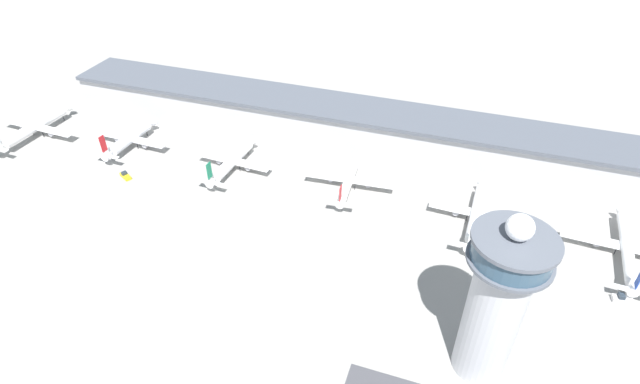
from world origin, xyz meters
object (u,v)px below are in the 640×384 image
airplane_gate_charlie (233,161)px  airplane_gate_foxtrot (627,248)px  service_truck_fuel (125,176)px  airplane_gate_echo (476,213)px  service_truck_catering (494,308)px  airplane_gate_alpha (35,127)px  airplane_gate_delta (349,179)px  control_tower (497,301)px  service_truck_baggage (622,299)px  airplane_gate_bravo (130,138)px

airplane_gate_charlie → airplane_gate_foxtrot: 144.42m
airplane_gate_foxtrot → service_truck_fuel: bearing=-175.5°
airplane_gate_echo → service_truck_catering: airplane_gate_echo is taller
airplane_gate_alpha → airplane_gate_delta: airplane_gate_alpha is taller
control_tower → service_truck_catering: 31.77m
control_tower → airplane_gate_delta: size_ratio=1.44×
airplane_gate_alpha → airplane_gate_charlie: airplane_gate_alpha is taller
airplane_gate_alpha → service_truck_baggage: bearing=-5.2°
airplane_gate_alpha → service_truck_catering: 205.16m
airplane_gate_charlie → service_truck_fuel: bearing=-153.7°
control_tower → service_truck_baggage: 58.44m
airplane_gate_alpha → airplane_gate_delta: size_ratio=1.21×
airplane_gate_bravo → airplane_gate_echo: size_ratio=0.87×
airplane_gate_echo → control_tower: bearing=-84.6°
airplane_gate_alpha → service_truck_fuel: size_ratio=6.85×
airplane_gate_foxtrot → service_truck_baggage: bearing=-98.2°
control_tower → airplane_gate_bravo: control_tower is taller
airplane_gate_alpha → service_truck_baggage: 238.65m
airplane_gate_charlie → airplane_gate_echo: bearing=-1.6°
airplane_gate_echo → service_truck_baggage: 50.39m
airplane_gate_charlie → service_truck_fuel: (-38.63, -19.12, -3.44)m
airplane_gate_bravo → airplane_gate_foxtrot: 194.36m
control_tower → airplane_gate_delta: 86.42m
service_truck_baggage → airplane_gate_foxtrot: bearing=81.8°
service_truck_catering → control_tower: bearing=-98.9°
airplane_gate_bravo → airplane_gate_charlie: 49.94m
airplane_gate_delta → airplane_gate_echo: size_ratio=0.90×
airplane_gate_alpha → service_truck_catering: bearing=-10.5°
control_tower → service_truck_catering: control_tower is taller
airplane_gate_charlie → service_truck_baggage: airplane_gate_charlie is taller
control_tower → service_truck_catering: bearing=81.1°
airplane_gate_bravo → control_tower: bearing=-22.5°
airplane_gate_echo → airplane_gate_foxtrot: size_ratio=0.93×
airplane_gate_charlie → service_truck_catering: airplane_gate_charlie is taller
airplane_gate_foxtrot → service_truck_catering: 53.68m
airplane_gate_alpha → airplane_gate_echo: airplane_gate_alpha is taller
airplane_gate_charlie → airplane_gate_alpha: bearing=-177.5°
airplane_gate_bravo → airplane_gate_echo: 146.61m
airplane_gate_charlie → service_truck_baggage: size_ratio=6.07×
airplane_gate_bravo → airplane_gate_foxtrot: bearing=-1.8°
control_tower → service_truck_fuel: size_ratio=8.18×
airplane_gate_alpha → service_truck_catering: (201.68, -37.44, -3.95)m
service_truck_fuel → airplane_gate_bravo: bearing=119.1°
service_truck_catering → service_truck_fuel: size_ratio=1.27×
airplane_gate_charlie → airplane_gate_foxtrot: airplane_gate_charlie is taller
airplane_gate_bravo → airplane_gate_foxtrot: size_ratio=0.81×
airplane_gate_bravo → airplane_gate_alpha: bearing=-173.4°
control_tower → service_truck_baggage: bearing=42.7°
airplane_gate_echo → airplane_gate_foxtrot: 47.75m
airplane_gate_bravo → service_truck_catering: airplane_gate_bravo is taller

